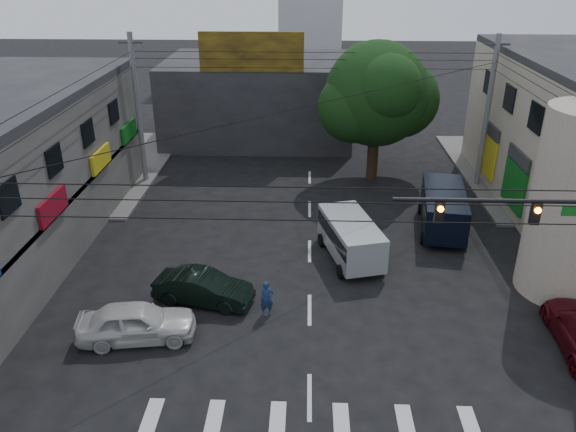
# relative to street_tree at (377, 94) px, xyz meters

# --- Properties ---
(ground) EXTENTS (160.00, 160.00, 0.00)m
(ground) POSITION_rel_street_tree_xyz_m (-4.00, -17.00, -5.47)
(ground) COLOR black
(ground) RESTS_ON ground
(sidewalk_far_left) EXTENTS (16.00, 16.00, 0.15)m
(sidewalk_far_left) POSITION_rel_street_tree_xyz_m (-22.00, 1.00, -5.40)
(sidewalk_far_left) COLOR #514F4C
(sidewalk_far_left) RESTS_ON ground
(building_far) EXTENTS (14.00, 10.00, 6.00)m
(building_far) POSITION_rel_street_tree_xyz_m (-8.00, 9.00, -2.47)
(building_far) COLOR #232326
(building_far) RESTS_ON ground
(billboard) EXTENTS (7.00, 0.30, 2.60)m
(billboard) POSITION_rel_street_tree_xyz_m (-8.00, 4.10, 1.83)
(billboard) COLOR olive
(billboard) RESTS_ON building_far
(street_tree) EXTENTS (6.40, 6.40, 8.70)m
(street_tree) POSITION_rel_street_tree_xyz_m (0.00, 0.00, 0.00)
(street_tree) COLOR black
(street_tree) RESTS_ON ground
(traffic_gantry) EXTENTS (7.10, 0.35, 7.20)m
(traffic_gantry) POSITION_rel_street_tree_xyz_m (3.82, -18.00, -0.64)
(traffic_gantry) COLOR black
(traffic_gantry) RESTS_ON ground
(utility_pole_far_left) EXTENTS (0.32, 0.32, 9.20)m
(utility_pole_far_left) POSITION_rel_street_tree_xyz_m (-14.50, -1.00, -0.87)
(utility_pole_far_left) COLOR #59595B
(utility_pole_far_left) RESTS_ON ground
(utility_pole_far_right) EXTENTS (0.32, 0.32, 9.20)m
(utility_pole_far_right) POSITION_rel_street_tree_xyz_m (6.50, -1.00, -0.87)
(utility_pole_far_right) COLOR #59595B
(utility_pole_far_right) RESTS_ON ground
(dark_sedan) EXTENTS (3.18, 4.73, 1.36)m
(dark_sedan) POSITION_rel_street_tree_xyz_m (-8.42, -14.56, -4.79)
(dark_sedan) COLOR black
(dark_sedan) RESTS_ON ground
(white_compact) EXTENTS (3.03, 4.89, 1.49)m
(white_compact) POSITION_rel_street_tree_xyz_m (-10.50, -17.11, -4.73)
(white_compact) COLOR #BABAB5
(white_compact) RESTS_ON ground
(silver_minivan) EXTENTS (5.58, 4.23, 1.99)m
(silver_minivan) POSITION_rel_street_tree_xyz_m (-2.08, -10.67, -4.48)
(silver_minivan) COLOR #A9ADB1
(silver_minivan) RESTS_ON ground
(navy_van) EXTENTS (5.99, 3.60, 2.16)m
(navy_van) POSITION_rel_street_tree_xyz_m (2.95, -7.35, -4.39)
(navy_van) COLOR black
(navy_van) RESTS_ON ground
(traffic_officer) EXTENTS (0.73, 0.63, 1.52)m
(traffic_officer) POSITION_rel_street_tree_xyz_m (-5.72, -15.40, -4.71)
(traffic_officer) COLOR #16284D
(traffic_officer) RESTS_ON ground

